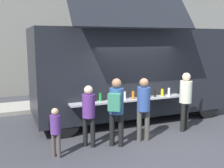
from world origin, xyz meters
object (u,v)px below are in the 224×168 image
Objects in this scene: customer_mid_with_backpack at (116,106)px; customer_rear_waiting at (89,111)px; customer_extra_browsing at (186,96)px; food_truck_main at (129,70)px; trash_bin at (185,85)px; child_near_queue at (56,128)px; customer_front_ordering at (144,104)px.

customer_mid_with_backpack reaches higher than customer_rear_waiting.
customer_mid_with_backpack is 2.41m from customer_extra_browsing.
customer_rear_waiting is at bearing -136.33° from food_truck_main.
food_truck_main is at bearing -152.17° from trash_bin.
customer_rear_waiting is at bearing 102.07° from customer_mid_with_backpack.
customer_mid_with_backpack is (-5.89, -4.50, 0.62)m from trash_bin.
customer_extra_browsing is at bearing -32.17° from child_near_queue.
customer_extra_browsing reaches higher than customer_front_ordering.
customer_extra_browsing reaches higher than child_near_queue.
customer_rear_waiting is (-1.46, 0.22, -0.07)m from customer_front_ordering.
customer_front_ordering is at bearing -49.39° from customer_mid_with_backpack.
child_near_queue is at bearing 67.31° from customer_extra_browsing.
customer_front_ordering is 2.39m from child_near_queue.
customer_front_ordering is 1.08× the size of customer_rear_waiting.
food_truck_main is 3.70× the size of customer_extra_browsing.
customer_extra_browsing is (1.56, 0.20, 0.02)m from customer_front_ordering.
child_near_queue is at bearing 102.19° from customer_front_ordering.
customer_extra_browsing is 1.49× the size of child_near_queue.
food_truck_main reaches higher than customer_extra_browsing.
customer_mid_with_backpack is at bearing 69.86° from customer_extra_browsing.
trash_bin is 7.79m from customer_rear_waiting.
food_truck_main is 5.12m from trash_bin.
child_near_queue is at bearing -148.79° from trash_bin.
trash_bin is at bearing -38.06° from customer_front_ordering.
customer_rear_waiting is 3.02m from customer_extra_browsing.
customer_mid_with_backpack is at bearing -36.17° from child_near_queue.
customer_front_ordering is 0.98× the size of customer_extra_browsing.
customer_front_ordering is at bearing -138.75° from trash_bin.
customer_front_ordering is at bearing -34.52° from child_near_queue.
customer_front_ordering reaches higher than trash_bin.
customer_front_ordering is 1.48m from customer_rear_waiting.
food_truck_main is 3.85m from child_near_queue.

